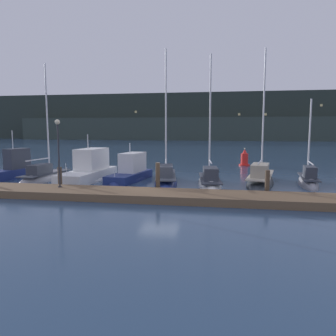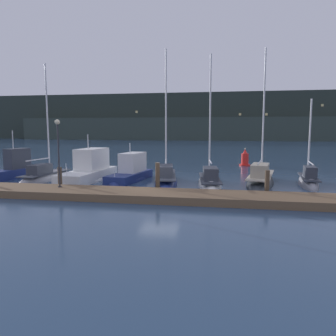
{
  "view_description": "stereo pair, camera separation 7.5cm",
  "coord_description": "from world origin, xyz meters",
  "px_view_note": "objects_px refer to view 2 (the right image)",
  "views": [
    {
      "loc": [
        4.22,
        -20.63,
        4.16
      ],
      "look_at": [
        0.0,
        3.3,
        1.2
      ],
      "focal_mm": 35.0,
      "sensor_mm": 36.0,
      "label": 1
    },
    {
      "loc": [
        4.29,
        -20.61,
        4.16
      ],
      "look_at": [
        0.0,
        3.3,
        1.2
      ],
      "focal_mm": 35.0,
      "sensor_mm": 36.0,
      "label": 2
    }
  ],
  "objects_px": {
    "motorboat_berth_4": "(130,176)",
    "sailboat_berth_5": "(166,181)",
    "sailboat_berth_8": "(308,183)",
    "channel_buoy": "(245,159)",
    "sailboat_berth_2": "(46,178)",
    "sailboat_berth_6": "(210,183)",
    "motorboat_berth_1": "(15,173)",
    "motorboat_berth_3": "(89,174)",
    "dock_lamppost": "(58,142)",
    "sailboat_berth_7": "(261,181)"
  },
  "relations": [
    {
      "from": "sailboat_berth_6",
      "to": "sailboat_berth_8",
      "type": "bearing_deg",
      "value": 11.34
    },
    {
      "from": "motorboat_berth_3",
      "to": "sailboat_berth_8",
      "type": "relative_size",
      "value": 1.06
    },
    {
      "from": "motorboat_berth_4",
      "to": "sailboat_berth_8",
      "type": "bearing_deg",
      "value": 0.43
    },
    {
      "from": "dock_lamppost",
      "to": "motorboat_berth_1",
      "type": "bearing_deg",
      "value": 141.93
    },
    {
      "from": "sailboat_berth_6",
      "to": "dock_lamppost",
      "type": "distance_m",
      "value": 10.86
    },
    {
      "from": "sailboat_berth_8",
      "to": "channel_buoy",
      "type": "bearing_deg",
      "value": 108.01
    },
    {
      "from": "motorboat_berth_1",
      "to": "sailboat_berth_6",
      "type": "relative_size",
      "value": 0.48
    },
    {
      "from": "motorboat_berth_4",
      "to": "dock_lamppost",
      "type": "height_order",
      "value": "dock_lamppost"
    },
    {
      "from": "motorboat_berth_1",
      "to": "sailboat_berth_6",
      "type": "height_order",
      "value": "sailboat_berth_6"
    },
    {
      "from": "motorboat_berth_3",
      "to": "dock_lamppost",
      "type": "relative_size",
      "value": 1.78
    },
    {
      "from": "motorboat_berth_1",
      "to": "sailboat_berth_6",
      "type": "distance_m",
      "value": 16.3
    },
    {
      "from": "channel_buoy",
      "to": "motorboat_berth_1",
      "type": "bearing_deg",
      "value": -146.63
    },
    {
      "from": "sailboat_berth_2",
      "to": "motorboat_berth_3",
      "type": "height_order",
      "value": "sailboat_berth_2"
    },
    {
      "from": "sailboat_berth_2",
      "to": "sailboat_berth_5",
      "type": "relative_size",
      "value": 0.94
    },
    {
      "from": "motorboat_berth_1",
      "to": "sailboat_berth_8",
      "type": "height_order",
      "value": "sailboat_berth_8"
    },
    {
      "from": "motorboat_berth_4",
      "to": "sailboat_berth_5",
      "type": "bearing_deg",
      "value": -18.34
    },
    {
      "from": "sailboat_berth_7",
      "to": "channel_buoy",
      "type": "distance_m",
      "value": 12.26
    },
    {
      "from": "motorboat_berth_4",
      "to": "channel_buoy",
      "type": "xyz_separation_m",
      "value": [
        9.62,
        12.21,
        0.38
      ]
    },
    {
      "from": "sailboat_berth_5",
      "to": "sailboat_berth_8",
      "type": "bearing_deg",
      "value": 6.17
    },
    {
      "from": "channel_buoy",
      "to": "dock_lamppost",
      "type": "relative_size",
      "value": 0.46
    },
    {
      "from": "sailboat_berth_2",
      "to": "sailboat_berth_6",
      "type": "height_order",
      "value": "sailboat_berth_6"
    },
    {
      "from": "motorboat_berth_4",
      "to": "sailboat_berth_7",
      "type": "xyz_separation_m",
      "value": [
        10.14,
        -0.03,
        -0.15
      ]
    },
    {
      "from": "sailboat_berth_2",
      "to": "motorboat_berth_3",
      "type": "relative_size",
      "value": 1.32
    },
    {
      "from": "dock_lamppost",
      "to": "motorboat_berth_4",
      "type": "bearing_deg",
      "value": 65.75
    },
    {
      "from": "sailboat_berth_6",
      "to": "motorboat_berth_4",
      "type": "bearing_deg",
      "value": 168.26
    },
    {
      "from": "motorboat_berth_1",
      "to": "sailboat_berth_7",
      "type": "distance_m",
      "value": 20.02
    },
    {
      "from": "sailboat_berth_6",
      "to": "sailboat_berth_7",
      "type": "bearing_deg",
      "value": 19.2
    },
    {
      "from": "sailboat_berth_5",
      "to": "sailboat_berth_8",
      "type": "xyz_separation_m",
      "value": [
        10.45,
        1.13,
        -0.04
      ]
    },
    {
      "from": "sailboat_berth_8",
      "to": "sailboat_berth_6",
      "type": "bearing_deg",
      "value": -168.66
    },
    {
      "from": "motorboat_berth_3",
      "to": "dock_lamppost",
      "type": "xyz_separation_m",
      "value": [
        0.52,
        -5.66,
        2.8
      ]
    },
    {
      "from": "motorboat_berth_3",
      "to": "motorboat_berth_4",
      "type": "distance_m",
      "value": 3.35
    },
    {
      "from": "motorboat_berth_1",
      "to": "motorboat_berth_4",
      "type": "bearing_deg",
      "value": 3.65
    },
    {
      "from": "sailboat_berth_7",
      "to": "sailboat_berth_8",
      "type": "relative_size",
      "value": 1.49
    },
    {
      "from": "sailboat_berth_5",
      "to": "sailboat_berth_7",
      "type": "distance_m",
      "value": 7.11
    },
    {
      "from": "sailboat_berth_7",
      "to": "channel_buoy",
      "type": "bearing_deg",
      "value": 92.45
    },
    {
      "from": "motorboat_berth_4",
      "to": "sailboat_berth_5",
      "type": "xyz_separation_m",
      "value": [
        3.1,
        -1.03,
        -0.19
      ]
    },
    {
      "from": "sailboat_berth_8",
      "to": "sailboat_berth_2",
      "type": "bearing_deg",
      "value": -176.38
    },
    {
      "from": "motorboat_berth_3",
      "to": "channel_buoy",
      "type": "height_order",
      "value": "motorboat_berth_3"
    },
    {
      "from": "sailboat_berth_8",
      "to": "channel_buoy",
      "type": "height_order",
      "value": "sailboat_berth_8"
    },
    {
      "from": "sailboat_berth_2",
      "to": "sailboat_berth_7",
      "type": "height_order",
      "value": "sailboat_berth_7"
    },
    {
      "from": "motorboat_berth_4",
      "to": "sailboat_berth_7",
      "type": "distance_m",
      "value": 10.14
    },
    {
      "from": "motorboat_berth_3",
      "to": "dock_lamppost",
      "type": "distance_m",
      "value": 6.34
    },
    {
      "from": "sailboat_berth_5",
      "to": "channel_buoy",
      "type": "relative_size",
      "value": 5.41
    },
    {
      "from": "sailboat_berth_2",
      "to": "channel_buoy",
      "type": "xyz_separation_m",
      "value": [
        16.34,
        13.39,
        0.6
      ]
    },
    {
      "from": "sailboat_berth_2",
      "to": "sailboat_berth_7",
      "type": "bearing_deg",
      "value": 3.89
    },
    {
      "from": "motorboat_berth_4",
      "to": "sailboat_berth_6",
      "type": "height_order",
      "value": "sailboat_berth_6"
    },
    {
      "from": "motorboat_berth_4",
      "to": "motorboat_berth_1",
      "type": "bearing_deg",
      "value": -176.35
    },
    {
      "from": "motorboat_berth_1",
      "to": "motorboat_berth_3",
      "type": "bearing_deg",
      "value": 0.92
    },
    {
      "from": "motorboat_berth_1",
      "to": "motorboat_berth_4",
      "type": "height_order",
      "value": "motorboat_berth_1"
    },
    {
      "from": "motorboat_berth_3",
      "to": "sailboat_berth_8",
      "type": "bearing_deg",
      "value": 2.13
    }
  ]
}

